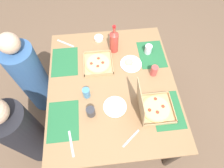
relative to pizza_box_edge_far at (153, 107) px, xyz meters
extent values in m
plane|color=brown|center=(0.30, 0.32, -0.82)|extent=(6.00, 6.00, 0.00)
cylinder|color=#3F3328|center=(-0.34, -0.22, -0.45)|extent=(0.07, 0.07, 0.74)
cylinder|color=#3F3328|center=(0.93, -0.22, -0.45)|extent=(0.07, 0.07, 0.74)
cylinder|color=#3F3328|center=(0.93, 0.85, -0.45)|extent=(0.07, 0.07, 0.74)
cube|color=#936D47|center=(0.30, 0.32, -0.06)|extent=(1.39, 1.19, 0.03)
cube|color=#236638|center=(-0.02, -0.13, -0.05)|extent=(0.36, 0.26, 0.00)
cube|color=#236638|center=(0.61, -0.13, -0.05)|extent=(0.36, 0.26, 0.00)
cube|color=#236638|center=(-0.02, 0.76, -0.05)|extent=(0.36, 0.26, 0.00)
cube|color=#236638|center=(0.61, 0.76, -0.05)|extent=(0.36, 0.26, 0.00)
cube|color=tan|center=(0.00, -0.04, -0.05)|extent=(0.29, 0.29, 0.01)
cube|color=tan|center=(-0.14, -0.04, -0.03)|extent=(0.01, 0.29, 0.03)
cube|color=tan|center=(0.14, -0.04, -0.03)|extent=(0.01, 0.29, 0.03)
cube|color=tan|center=(0.00, -0.18, -0.03)|extent=(0.29, 0.01, 0.03)
cube|color=tan|center=(0.00, 0.11, -0.03)|extent=(0.29, 0.01, 0.03)
cylinder|color=#E0B76B|center=(0.00, -0.04, -0.04)|extent=(0.25, 0.25, 0.01)
cylinder|color=#EFD67F|center=(0.00, -0.04, -0.03)|extent=(0.23, 0.23, 0.00)
cylinder|color=red|center=(0.09, -0.05, -0.03)|extent=(0.03, 0.03, 0.00)
cylinder|color=red|center=(-0.01, 0.03, -0.03)|extent=(0.03, 0.03, 0.00)
cylinder|color=red|center=(-0.04, -0.04, -0.03)|extent=(0.03, 0.03, 0.00)
cylinder|color=red|center=(0.01, -0.10, -0.03)|extent=(0.03, 0.03, 0.00)
cube|color=tan|center=(0.00, 0.12, 0.13)|extent=(0.29, 0.04, 0.29)
cube|color=tan|center=(0.54, 0.43, -0.05)|extent=(0.28, 0.28, 0.01)
cube|color=tan|center=(0.40, 0.43, -0.03)|extent=(0.01, 0.28, 0.03)
cube|color=tan|center=(0.68, 0.43, -0.03)|extent=(0.01, 0.28, 0.03)
cube|color=tan|center=(0.54, 0.29, -0.03)|extent=(0.28, 0.01, 0.03)
cube|color=tan|center=(0.54, 0.57, -0.03)|extent=(0.28, 0.01, 0.03)
cylinder|color=#E0B76B|center=(0.54, 0.43, -0.04)|extent=(0.25, 0.25, 0.01)
cylinder|color=#EFD67F|center=(0.54, 0.43, -0.03)|extent=(0.23, 0.23, 0.00)
cylinder|color=red|center=(0.60, 0.42, -0.03)|extent=(0.03, 0.03, 0.00)
cylinder|color=red|center=(0.54, 0.50, -0.03)|extent=(0.03, 0.03, 0.00)
cylinder|color=red|center=(0.50, 0.44, -0.03)|extent=(0.03, 0.03, 0.00)
cylinder|color=red|center=(0.54, 0.38, -0.03)|extent=(0.03, 0.03, 0.00)
cylinder|color=white|center=(0.06, 0.32, -0.04)|extent=(0.20, 0.20, 0.01)
cylinder|color=white|center=(0.06, 0.32, -0.04)|extent=(0.20, 0.20, 0.01)
cylinder|color=white|center=(0.50, 0.11, -0.04)|extent=(0.21, 0.21, 0.01)
cylinder|color=white|center=(0.50, 0.11, -0.04)|extent=(0.21, 0.21, 0.01)
cylinder|color=#E0B76B|center=(0.52, 0.12, -0.03)|extent=(0.09, 0.09, 0.01)
cylinder|color=#EFD67F|center=(0.52, 0.12, -0.02)|extent=(0.07, 0.07, 0.00)
cylinder|color=#B2382D|center=(0.71, 0.25, 0.06)|extent=(0.09, 0.09, 0.22)
cone|color=#B2382D|center=(0.71, 0.25, 0.19)|extent=(0.09, 0.09, 0.04)
cylinder|color=#B2382D|center=(0.71, 0.25, 0.23)|extent=(0.03, 0.03, 0.06)
cylinder|color=red|center=(0.71, 0.25, 0.27)|extent=(0.03, 0.03, 0.01)
cylinder|color=#BF4742|center=(0.37, -0.09, 0.00)|extent=(0.07, 0.07, 0.11)
cylinder|color=#333338|center=(0.02, 0.53, 0.00)|extent=(0.07, 0.07, 0.09)
cylinder|color=teal|center=(0.20, 0.55, 0.00)|extent=(0.07, 0.07, 0.10)
cylinder|color=silver|center=(0.64, -0.09, 0.00)|extent=(0.07, 0.07, 0.10)
cylinder|color=white|center=(0.88, 0.40, -0.03)|extent=(0.10, 0.10, 0.04)
cube|color=#B7B7BC|center=(-0.22, 0.69, -0.05)|extent=(0.21, 0.05, 0.00)
cube|color=#B7B7BC|center=(0.86, 0.76, -0.05)|extent=(0.13, 0.19, 0.00)
cube|color=#B7B7BC|center=(-0.23, 0.22, -0.05)|extent=(0.13, 0.16, 0.00)
cylinder|color=black|center=(-0.02, 1.17, -0.34)|extent=(0.32, 0.32, 0.96)
cylinder|color=#33598C|center=(0.61, 1.17, -0.33)|extent=(0.32, 0.32, 0.98)
sphere|color=#D1A889|center=(0.61, 1.17, 0.26)|extent=(0.19, 0.19, 0.19)
camera|label=1|loc=(-0.61, 0.41, 1.47)|focal=30.30mm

